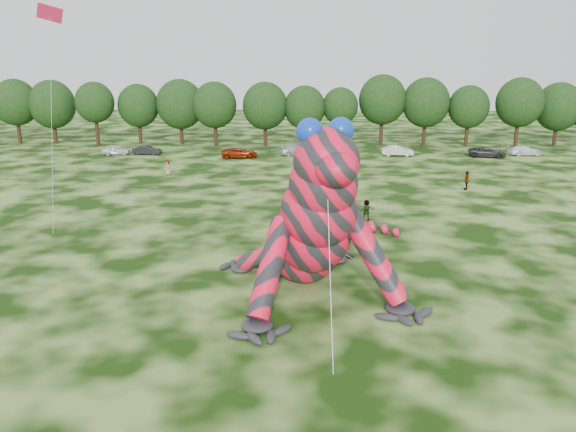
# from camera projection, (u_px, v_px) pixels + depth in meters

# --- Properties ---
(ground) EXTENTS (240.00, 240.00, 0.00)m
(ground) POSITION_uv_depth(u_px,v_px,m) (374.00, 307.00, 29.44)
(ground) COLOR #16330A
(ground) RESTS_ON ground
(inflatable_gecko) EXTENTS (21.73, 23.81, 9.90)m
(inflatable_gecko) POSITION_uv_depth(u_px,v_px,m) (298.00, 196.00, 32.33)
(inflatable_gecko) COLOR #F51336
(inflatable_gecko) RESTS_ON ground
(flying_kite) EXTENTS (4.33, 4.79, 16.23)m
(flying_kite) POSITION_uv_depth(u_px,v_px,m) (50.00, 33.00, 33.48)
(flying_kite) COLOR #CC1941
(flying_kite) RESTS_ON ground
(tree_1) EXTENTS (6.74, 6.07, 9.81)m
(tree_1) POSITION_uv_depth(u_px,v_px,m) (17.00, 111.00, 85.79)
(tree_1) COLOR black
(tree_1) RESTS_ON ground
(tree_2) EXTENTS (7.04, 6.34, 9.64)m
(tree_2) POSITION_uv_depth(u_px,v_px,m) (53.00, 112.00, 86.30)
(tree_2) COLOR black
(tree_2) RESTS_ON ground
(tree_3) EXTENTS (5.81, 5.23, 9.44)m
(tree_3) POSITION_uv_depth(u_px,v_px,m) (96.00, 114.00, 84.43)
(tree_3) COLOR black
(tree_3) RESTS_ON ground
(tree_4) EXTENTS (6.22, 5.60, 9.06)m
(tree_4) POSITION_uv_depth(u_px,v_px,m) (139.00, 114.00, 85.84)
(tree_4) COLOR black
(tree_4) RESTS_ON ground
(tree_5) EXTENTS (7.16, 6.44, 9.80)m
(tree_5) POSITION_uv_depth(u_px,v_px,m) (180.00, 112.00, 85.23)
(tree_5) COLOR black
(tree_5) RESTS_ON ground
(tree_6) EXTENTS (6.52, 5.86, 9.49)m
(tree_6) POSITION_uv_depth(u_px,v_px,m) (215.00, 114.00, 83.38)
(tree_6) COLOR black
(tree_6) RESTS_ON ground
(tree_7) EXTENTS (6.68, 6.01, 9.48)m
(tree_7) POSITION_uv_depth(u_px,v_px,m) (265.00, 114.00, 83.23)
(tree_7) COLOR black
(tree_7) RESTS_ON ground
(tree_8) EXTENTS (6.14, 5.53, 8.94)m
(tree_8) POSITION_uv_depth(u_px,v_px,m) (305.00, 116.00, 83.26)
(tree_8) COLOR black
(tree_8) RESTS_ON ground
(tree_9) EXTENTS (5.27, 4.74, 8.68)m
(tree_9) POSITION_uv_depth(u_px,v_px,m) (340.00, 117.00, 83.45)
(tree_9) COLOR black
(tree_9) RESTS_ON ground
(tree_10) EXTENTS (7.09, 6.38, 10.50)m
(tree_10) POSITION_uv_depth(u_px,v_px,m) (382.00, 110.00, 84.15)
(tree_10) COLOR black
(tree_10) RESTS_ON ground
(tree_11) EXTENTS (7.01, 6.31, 10.07)m
(tree_11) POSITION_uv_depth(u_px,v_px,m) (425.00, 112.00, 83.61)
(tree_11) COLOR black
(tree_11) RESTS_ON ground
(tree_12) EXTENTS (5.99, 5.39, 8.97)m
(tree_12) POSITION_uv_depth(u_px,v_px,m) (468.00, 116.00, 83.09)
(tree_12) COLOR black
(tree_12) RESTS_ON ground
(tree_13) EXTENTS (6.83, 6.15, 10.13)m
(tree_13) POSITION_uv_depth(u_px,v_px,m) (519.00, 113.00, 82.08)
(tree_13) COLOR black
(tree_13) RESTS_ON ground
(tree_14) EXTENTS (6.82, 6.14, 9.40)m
(tree_14) POSITION_uv_depth(u_px,v_px,m) (558.00, 114.00, 83.48)
(tree_14) COLOR black
(tree_14) RESTS_ON ground
(car_0) EXTENTS (3.89, 1.96, 1.27)m
(car_0) POSITION_uv_depth(u_px,v_px,m) (116.00, 150.00, 76.53)
(car_0) COLOR silver
(car_0) RESTS_ON ground
(car_1) EXTENTS (3.90, 1.54, 1.26)m
(car_1) POSITION_uv_depth(u_px,v_px,m) (147.00, 150.00, 76.56)
(car_1) COLOR black
(car_1) RESTS_ON ground
(car_2) EXTENTS (5.10, 2.99, 1.33)m
(car_2) POSITION_uv_depth(u_px,v_px,m) (239.00, 153.00, 74.13)
(car_2) COLOR maroon
(car_2) RESTS_ON ground
(car_3) EXTENTS (4.93, 2.69, 1.36)m
(car_3) POSITION_uv_depth(u_px,v_px,m) (298.00, 150.00, 75.96)
(car_3) COLOR #B6BCC1
(car_3) RESTS_ON ground
(car_4) EXTENTS (4.27, 2.32, 1.38)m
(car_4) POSITION_uv_depth(u_px,v_px,m) (335.00, 152.00, 74.51)
(car_4) COLOR navy
(car_4) RESTS_ON ground
(car_5) EXTENTS (4.27, 1.66, 1.39)m
(car_5) POSITION_uv_depth(u_px,v_px,m) (398.00, 151.00, 75.73)
(car_5) COLOR beige
(car_5) RESTS_ON ground
(car_6) EXTENTS (5.16, 3.04, 1.35)m
(car_6) POSITION_uv_depth(u_px,v_px,m) (487.00, 152.00, 74.60)
(car_6) COLOR #29292B
(car_6) RESTS_ON ground
(car_7) EXTENTS (4.65, 2.48, 1.28)m
(car_7) POSITION_uv_depth(u_px,v_px,m) (525.00, 151.00, 76.09)
(car_7) COLOR white
(car_7) RESTS_ON ground
(spectator_5) EXTENTS (1.60, 0.66, 1.67)m
(spectator_5) POSITION_uv_depth(u_px,v_px,m) (366.00, 210.00, 45.27)
(spectator_5) COLOR gray
(spectator_5) RESTS_ON ground
(spectator_1) EXTENTS (1.11, 1.11, 1.82)m
(spectator_1) POSITION_uv_depth(u_px,v_px,m) (318.00, 187.00, 53.17)
(spectator_1) COLOR gray
(spectator_1) RESTS_ON ground
(spectator_3) EXTENTS (0.66, 1.16, 1.87)m
(spectator_3) POSITION_uv_depth(u_px,v_px,m) (467.00, 180.00, 55.80)
(spectator_3) COLOR gray
(spectator_3) RESTS_ON ground
(spectator_4) EXTENTS (0.93, 0.72, 1.69)m
(spectator_4) POSITION_uv_depth(u_px,v_px,m) (168.00, 168.00, 62.92)
(spectator_4) COLOR gray
(spectator_4) RESTS_ON ground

